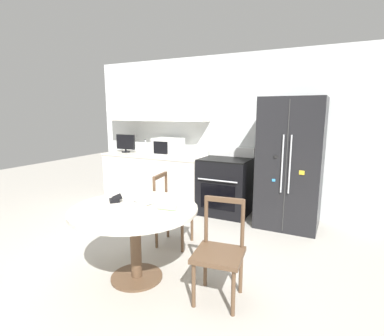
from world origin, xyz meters
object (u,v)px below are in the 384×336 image
(countertop_tv, at_px, (126,143))
(dining_chair_right, at_px, (219,253))
(microwave, at_px, (168,147))
(candle_glass, at_px, (110,210))
(dining_chair_far, at_px, (172,211))
(counter_bottle, at_px, (146,148))
(oven_range, at_px, (225,186))
(wallet, at_px, (116,199))
(refrigerator, at_px, (291,163))

(countertop_tv, distance_m, dining_chair_right, 3.64)
(dining_chair_right, bearing_deg, microwave, -57.36)
(countertop_tv, bearing_deg, candle_glass, -53.80)
(dining_chair_right, relative_size, dining_chair_far, 1.00)
(countertop_tv, distance_m, counter_bottle, 0.46)
(candle_glass, bearing_deg, oven_range, 85.71)
(candle_glass, bearing_deg, counter_bottle, 118.81)
(dining_chair_right, relative_size, wallet, 5.17)
(oven_range, xyz_separation_m, candle_glass, (-0.19, -2.51, 0.31))
(counter_bottle, distance_m, dining_chair_right, 3.29)
(candle_glass, bearing_deg, dining_chair_far, 89.46)
(candle_glass, distance_m, wallet, 0.38)
(microwave, distance_m, dining_chair_far, 1.81)
(oven_range, xyz_separation_m, wallet, (-0.39, -2.20, 0.31))
(dining_chair_far, height_order, wallet, dining_chair_far)
(counter_bottle, height_order, dining_chair_far, counter_bottle)
(dining_chair_right, xyz_separation_m, candle_glass, (-0.96, -0.31, 0.35))
(oven_range, relative_size, dining_chair_far, 1.20)
(counter_bottle, relative_size, dining_chair_far, 0.30)
(counter_bottle, bearing_deg, microwave, 0.00)
(dining_chair_far, bearing_deg, counter_bottle, -142.67)
(counter_bottle, distance_m, dining_chair_far, 2.09)
(countertop_tv, relative_size, wallet, 2.29)
(counter_bottle, xyz_separation_m, dining_chair_right, (2.35, -2.22, -0.57))
(oven_range, height_order, countertop_tv, countertop_tv)
(oven_range, height_order, dining_chair_far, oven_range)
(wallet, bearing_deg, dining_chair_far, 74.79)
(oven_range, distance_m, wallet, 2.25)
(wallet, bearing_deg, dining_chair_right, -0.23)
(microwave, bearing_deg, countertop_tv, -179.65)
(wallet, bearing_deg, countertop_tv, 126.69)
(dining_chair_far, bearing_deg, wallet, -22.37)
(refrigerator, bearing_deg, oven_range, 176.48)
(microwave, bearing_deg, wallet, -72.41)
(refrigerator, xyz_separation_m, microwave, (-2.12, 0.09, 0.12))
(dining_chair_far, bearing_deg, oven_range, 165.65)
(refrigerator, distance_m, candle_glass, 2.74)
(refrigerator, height_order, counter_bottle, refrigerator)
(oven_range, relative_size, counter_bottle, 4.01)
(oven_range, height_order, counter_bottle, counter_bottle)
(microwave, distance_m, wallet, 2.34)
(dining_chair_far, bearing_deg, dining_chair_right, 43.00)
(dining_chair_right, bearing_deg, wallet, -7.59)
(dining_chair_right, bearing_deg, candle_glass, 10.75)
(microwave, bearing_deg, oven_range, -1.22)
(oven_range, bearing_deg, countertop_tv, 179.50)
(counter_bottle, bearing_deg, candle_glass, -61.19)
(wallet, bearing_deg, microwave, 107.59)
(dining_chair_far, bearing_deg, candle_glass, -7.70)
(oven_range, xyz_separation_m, counter_bottle, (-1.58, 0.02, 0.53))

